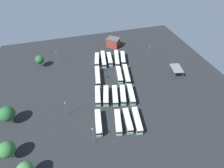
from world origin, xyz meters
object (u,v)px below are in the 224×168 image
(bus_row1_slot1, at_px, (123,95))
(depot_building, at_px, (113,42))
(bus_row1_slot0, at_px, (131,95))
(lamp_post_far_corner, at_px, (57,56))
(bus_row3_slot2, at_px, (110,59))
(bus_row3_slot3, at_px, (103,59))
(bus_row0_slot4, at_px, (98,122))
(bus_row2_slot1, at_px, (119,75))
(tree_northwest, at_px, (40,60))
(tree_south_edge, at_px, (7,150))
(bus_row3_slot0, at_px, (123,58))
(bus_row0_slot2, at_px, (118,122))
(bus_row3_slot1, at_px, (117,58))
(lamp_post_mid_lot, at_px, (93,136))
(bus_row0_slot0, at_px, (137,120))
(tree_east_edge, at_px, (7,114))
(lamp_post_by_building, at_px, (66,108))
(lamp_post_near_entrance, at_px, (149,51))
(bus_row0_slot1, at_px, (128,121))
(bus_row2_slot0, at_px, (126,74))
(bus_row3_slot4, at_px, (97,60))
(bus_row2_slot4, at_px, (98,76))
(maintenance_shelter, at_px, (177,68))
(bus_row1_slot3, at_px, (106,96))
(bus_row1_slot2, at_px, (115,95))
(bus_row1_slot4, at_px, (98,96))

(bus_row1_slot1, height_order, depot_building, depot_building)
(bus_row1_slot0, height_order, lamp_post_far_corner, lamp_post_far_corner)
(bus_row1_slot0, relative_size, bus_row3_slot2, 1.03)
(bus_row3_slot2, height_order, bus_row3_slot3, same)
(bus_row0_slot4, height_order, bus_row1_slot1, same)
(bus_row2_slot1, relative_size, tree_northwest, 1.75)
(bus_row3_slot2, relative_size, lamp_post_far_corner, 1.62)
(tree_south_edge, bearing_deg, bus_row3_slot0, -50.59)
(bus_row0_slot2, distance_m, depot_building, 68.39)
(bus_row3_slot1, xyz_separation_m, lamp_post_mid_lot, (-53.74, 26.27, 3.26))
(bus_row0_slot2, xyz_separation_m, bus_row3_slot2, (48.27, -9.68, 0.00))
(bus_row3_slot1, distance_m, tree_northwest, 46.84)
(depot_building, relative_size, tree_northwest, 1.44)
(bus_row0_slot0, relative_size, lamp_post_mid_lot, 1.39)
(lamp_post_far_corner, height_order, tree_east_edge, tree_east_edge)
(bus_row3_slot3, height_order, lamp_post_mid_lot, lamp_post_mid_lot)
(lamp_post_by_building, bearing_deg, bus_row1_slot1, -82.89)
(lamp_post_far_corner, height_order, lamp_post_by_building, lamp_post_by_building)
(bus_row3_slot3, bearing_deg, lamp_post_near_entrance, -93.30)
(bus_row0_slot1, xyz_separation_m, bus_row2_slot0, (31.10, -10.37, 0.00))
(lamp_post_near_entrance, bearing_deg, bus_row3_slot4, 86.23)
(bus_row0_slot2, xyz_separation_m, bus_row2_slot0, (30.61, -14.62, 0.00))
(bus_row2_slot0, xyz_separation_m, bus_row3_slot0, (16.38, -3.44, -0.00))
(bus_row1_slot1, distance_m, bus_row3_slot1, 33.23)
(tree_south_edge, xyz_separation_m, tree_east_edge, (17.62, 1.94, 0.19))
(bus_row2_slot4, distance_m, maintenance_shelter, 45.53)
(bus_row0_slot2, bearing_deg, bus_row0_slot0, -99.88)
(bus_row0_slot0, height_order, bus_row1_slot3, same)
(bus_row2_slot1, bearing_deg, bus_row1_slot2, 154.92)
(bus_row1_slot0, xyz_separation_m, bus_row1_slot1, (0.86, 4.06, -0.00))
(tree_east_edge, bearing_deg, bus_row3_slot2, -58.19)
(bus_row1_slot2, bearing_deg, bus_row2_slot4, 15.44)
(bus_row0_slot2, bearing_deg, tree_northwest, 30.27)
(tree_south_edge, bearing_deg, bus_row1_slot2, -67.51)
(bus_row1_slot0, bearing_deg, bus_row3_slot3, 8.98)
(bus_row1_slot4, relative_size, tree_northwest, 1.63)
(bus_row3_slot1, height_order, bus_row3_slot4, same)
(bus_row3_slot3, height_order, lamp_post_near_entrance, lamp_post_near_entrance)
(bus_row1_slot3, height_order, bus_row2_slot4, same)
(bus_row1_slot2, height_order, tree_northwest, tree_northwest)
(bus_row2_slot0, bearing_deg, maintenance_shelter, -99.63)
(lamp_post_by_building, bearing_deg, lamp_post_far_corner, 1.45)
(bus_row0_slot2, distance_m, tree_east_edge, 47.47)
(bus_row1_slot1, distance_m, lamp_post_far_corner, 50.86)
(bus_row1_slot1, height_order, lamp_post_mid_lot, lamp_post_mid_lot)
(bus_row2_slot4, relative_size, lamp_post_by_building, 1.98)
(bus_row0_slot1, bearing_deg, bus_row0_slot2, 83.38)
(bus_row0_slot1, distance_m, bus_row2_slot1, 32.35)
(lamp_post_by_building, bearing_deg, bus_row1_slot3, -74.85)
(bus_row3_slot1, bearing_deg, bus_row0_slot0, 173.05)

